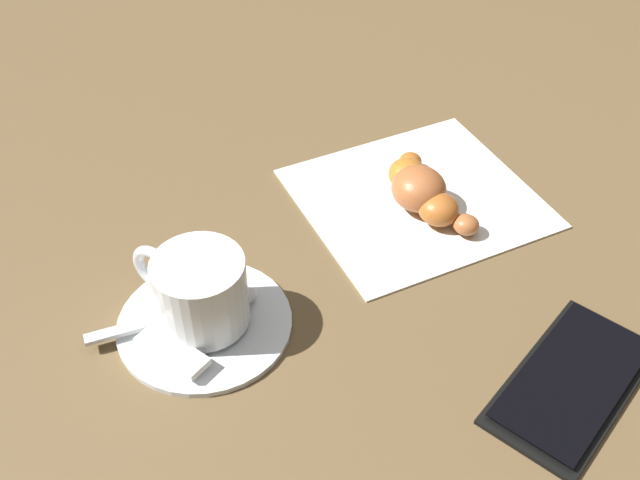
% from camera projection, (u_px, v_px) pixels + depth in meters
% --- Properties ---
extents(ground_plane, '(1.80, 1.80, 0.00)m').
position_uv_depth(ground_plane, '(313.00, 246.00, 0.63)').
color(ground_plane, brown).
extents(saucer, '(0.13, 0.13, 0.01)m').
position_uv_depth(saucer, '(205.00, 322.00, 0.57)').
color(saucer, silver).
rests_on(saucer, ground).
extents(espresso_cup, '(0.07, 0.09, 0.06)m').
position_uv_depth(espresso_cup, '(199.00, 290.00, 0.54)').
color(espresso_cup, silver).
rests_on(espresso_cup, saucer).
extents(teaspoon, '(0.13, 0.06, 0.01)m').
position_uv_depth(teaspoon, '(201.00, 308.00, 0.57)').
color(teaspoon, silver).
rests_on(teaspoon, saucer).
extents(sugar_packet, '(0.03, 0.06, 0.01)m').
position_uv_depth(sugar_packet, '(172.00, 351.00, 0.54)').
color(sugar_packet, white).
rests_on(sugar_packet, saucer).
extents(napkin, '(0.24, 0.23, 0.00)m').
position_uv_depth(napkin, '(417.00, 197.00, 0.68)').
color(napkin, silver).
rests_on(napkin, ground).
extents(croissant, '(0.08, 0.12, 0.04)m').
position_uv_depth(croissant, '(422.00, 190.00, 0.66)').
color(croissant, '#A85B22').
rests_on(croissant, napkin).
extents(cell_phone, '(0.15, 0.09, 0.01)m').
position_uv_depth(cell_phone, '(572.00, 381.00, 0.53)').
color(cell_phone, black).
rests_on(cell_phone, ground).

